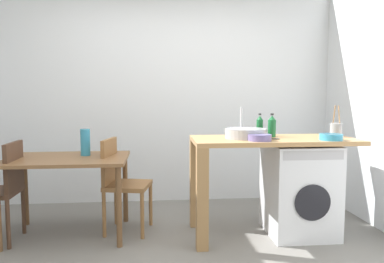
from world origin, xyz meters
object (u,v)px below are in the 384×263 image
at_px(washing_machine, 299,189).
at_px(colander, 331,137).
at_px(bottle_squat_brown, 272,126).
at_px(vase, 85,142).
at_px(dining_table, 67,168).
at_px(chair_person_seat, 2,186).
at_px(chair_opposite, 120,179).
at_px(bottle_tall_green, 260,126).
at_px(mixing_bowl, 260,137).
at_px(utensil_crock, 336,129).

bearing_deg(washing_machine, colander, -49.26).
xyz_separation_m(bottle_squat_brown, vase, (-1.77, 0.18, -0.15)).
bearing_deg(bottle_squat_brown, washing_machine, -18.90).
distance_m(dining_table, bottle_squat_brown, 1.96).
xyz_separation_m(chair_person_seat, chair_opposite, (1.02, 0.17, 0.00)).
relative_size(chair_opposite, bottle_tall_green, 4.10).
bearing_deg(vase, chair_person_seat, -163.92).
xyz_separation_m(chair_person_seat, bottle_tall_green, (2.38, 0.12, 0.51)).
distance_m(dining_table, vase, 0.29).
relative_size(bottle_tall_green, colander, 1.10).
bearing_deg(bottle_squat_brown, vase, 174.11).
bearing_deg(chair_opposite, washing_machine, 93.54).
bearing_deg(colander, mixing_bowl, 178.20).
xyz_separation_m(chair_opposite, vase, (-0.33, 0.04, 0.36)).
distance_m(chair_opposite, colander, 1.98).
relative_size(dining_table, bottle_tall_green, 5.01).
relative_size(washing_machine, colander, 4.30).
bearing_deg(colander, bottle_squat_brown, 145.31).
height_order(chair_person_seat, utensil_crock, utensil_crock).
height_order(bottle_tall_green, utensil_crock, utensil_crock).
relative_size(chair_person_seat, washing_machine, 1.05).
bearing_deg(colander, chair_person_seat, 174.38).
bearing_deg(dining_table, vase, 33.69).
height_order(chair_opposite, washing_machine, chair_opposite).
bearing_deg(vase, dining_table, -146.31).
bearing_deg(bottle_tall_green, bottle_squat_brown, -49.33).
distance_m(bottle_tall_green, vase, 1.69).
xyz_separation_m(dining_table, vase, (0.15, 0.10, 0.22)).
bearing_deg(washing_machine, chair_person_seat, 178.57).
xyz_separation_m(washing_machine, vase, (-2.02, 0.27, 0.44)).
bearing_deg(dining_table, mixing_bowl, -12.02).
relative_size(chair_opposite, vase, 3.53).
bearing_deg(dining_table, bottle_tall_green, 0.65).
xyz_separation_m(mixing_bowl, colander, (0.64, -0.02, -0.00)).
xyz_separation_m(bottle_tall_green, mixing_bowl, (-0.11, -0.39, -0.07)).
bearing_deg(bottle_squat_brown, colander, -34.69).
height_order(washing_machine, bottle_tall_green, bottle_tall_green).
bearing_deg(mixing_bowl, dining_table, 167.98).
height_order(chair_opposite, bottle_squat_brown, bottle_squat_brown).
height_order(chair_opposite, colander, colander).
height_order(dining_table, washing_machine, washing_machine).
distance_m(washing_machine, bottle_tall_green, 0.71).
height_order(chair_person_seat, bottle_squat_brown, bottle_squat_brown).
bearing_deg(bottle_tall_green, chair_person_seat, -177.08).
xyz_separation_m(bottle_tall_green, bottle_squat_brown, (0.09, -0.10, 0.00)).
distance_m(chair_person_seat, chair_opposite, 1.04).
xyz_separation_m(washing_machine, bottle_tall_green, (-0.34, 0.19, 0.59)).
bearing_deg(mixing_bowl, chair_person_seat, 173.31).
bearing_deg(bottle_squat_brown, mixing_bowl, -124.98).
relative_size(bottle_tall_green, vase, 0.86).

